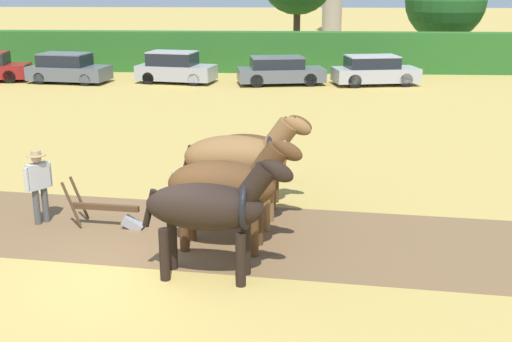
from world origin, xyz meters
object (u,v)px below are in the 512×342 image
draft_horse_lead_right (227,185)px  farmer_beside_team (283,144)px  farmer_at_plow (39,182)px  draft_horse_lead_left (211,208)px  parked_car_center_left (175,68)px  parked_car_center (280,71)px  draft_horse_trail_left (240,159)px  draft_horse_trail_right (251,153)px  parked_car_center_right (374,71)px  parked_car_left (68,69)px  tree_center_left (446,1)px  plow (112,213)px

draft_horse_lead_right → farmer_beside_team: (1.00, 4.55, -0.33)m
farmer_at_plow → draft_horse_lead_right: bearing=22.2°
draft_horse_lead_left → parked_car_center_left: draft_horse_lead_left is taller
draft_horse_lead_right → parked_car_center: (0.58, 20.84, -0.61)m
draft_horse_trail_left → draft_horse_trail_right: (0.15, 1.31, -0.22)m
parked_car_center_right → draft_horse_lead_left: bearing=-114.5°
draft_horse_lead_left → parked_car_left: draft_horse_lead_left is taller
tree_center_left → parked_car_center_left: bearing=-149.2°
draft_horse_lead_right → parked_car_center_left: 21.71m
farmer_beside_team → parked_car_center_left: bearing=95.0°
farmer_at_plow → parked_car_center_right: 22.00m
plow → parked_car_left: (-7.76, 19.89, 0.40)m
tree_center_left → draft_horse_trail_left: tree_center_left is taller
draft_horse_lead_left → farmer_at_plow: bearing=155.2°
parked_car_left → parked_car_center_right: parked_car_left is taller
draft_horse_lead_right → farmer_at_plow: 4.34m
parked_car_center_right → parked_car_center: bearing=171.0°
tree_center_left → farmer_at_plow: bearing=-117.0°
parked_car_center → tree_center_left: bearing=33.2°
plow → parked_car_center: parked_car_center is taller
draft_horse_lead_right → draft_horse_trail_right: (0.30, 2.62, -0.05)m
farmer_beside_team → parked_car_center: 16.29m
tree_center_left → farmer_beside_team: (-9.73, -25.88, -2.90)m
tree_center_left → plow: bearing=-114.3°
draft_horse_lead_left → draft_horse_trail_right: size_ratio=1.04×
draft_horse_trail_right → tree_center_left: bearing=76.0°
farmer_at_plow → parked_car_center_right: farmer_at_plow is taller
draft_horse_lead_left → parked_car_center: draft_horse_lead_left is taller
draft_horse_trail_right → parked_car_left: (-10.64, 18.23, -0.53)m
draft_horse_trail_right → plow: draft_horse_trail_right is taller
farmer_at_plow → parked_car_center_right: bearing=101.8°
draft_horse_trail_right → plow: (-2.87, -1.66, -0.93)m
draft_horse_trail_right → draft_horse_trail_left: bearing=-90.2°
draft_horse_trail_left → plow: bearing=-166.1°
farmer_beside_team → parked_car_center_right: farmer_beside_team is taller
farmer_at_plow → farmer_beside_team: (5.16, 3.41, 0.04)m
parked_car_center_left → draft_horse_trail_left: bearing=-65.8°
parked_car_center → parked_car_center_right: 4.76m
draft_horse_lead_right → plow: (-2.57, 0.96, -0.98)m
parked_car_left → farmer_beside_team: bearing=-47.0°
parked_car_center → parked_car_center_right: parked_car_center_right is taller
tree_center_left → farmer_beside_team: size_ratio=3.81×
tree_center_left → parked_car_left: bearing=-155.5°
farmer_at_plow → parked_car_center_right: (9.51, 19.84, -0.22)m
parked_car_left → parked_car_center_right: bearing=8.6°
draft_horse_lead_left → parked_car_center_left: 22.96m
draft_horse_lead_left → plow: 3.47m
draft_horse_lead_left → parked_car_center: size_ratio=0.60×
draft_horse_lead_left → farmer_at_plow: (-4.02, 2.45, -0.38)m
parked_car_left → parked_car_center_left: size_ratio=1.02×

